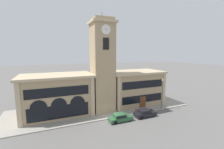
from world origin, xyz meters
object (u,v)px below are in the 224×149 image
Objects in this scene: fire_hydrant at (136,110)px; parked_car_near at (120,117)px; street_lamp at (162,90)px; parked_car_mid at (145,113)px.

parked_car_near is at bearing -156.06° from fire_hydrant.
parked_car_near is 11.70m from street_lamp.
parked_car_mid is at bearing -161.33° from street_lamp.
fire_hydrant is (4.58, 2.03, -0.16)m from parked_car_near.
parked_car_mid is (5.26, 0.00, -0.00)m from parked_car_near.
fire_hydrant is at bearing 108.32° from parked_car_mid.
parked_car_near reaches higher than parked_car_mid.
parked_car_mid is 7.01m from street_lamp.
parked_car_near reaches higher than fire_hydrant.
fire_hydrant is at bearing 179.08° from street_lamp.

